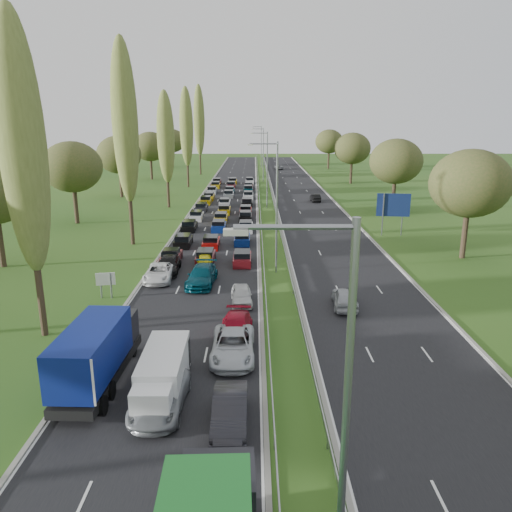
{
  "coord_description": "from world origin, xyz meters",
  "views": [
    {
      "loc": [
        2.47,
        -1.71,
        13.87
      ],
      "look_at": [
        2.62,
        43.32,
        1.5
      ],
      "focal_mm": 35.0,
      "sensor_mm": 36.0,
      "label": 1
    }
  ],
  "objects": [
    {
      "name": "blue_lorry",
      "position": [
        -5.9,
        22.6,
        1.89
      ],
      "size": [
        2.39,
        8.59,
        3.63
      ],
      "rotation": [
        0.0,
        0.0,
        -0.04
      ],
      "color": "black",
      "rests_on": "near_carriageway"
    },
    {
      "name": "far_car_1",
      "position": [
        13.08,
        84.58,
        0.68
      ],
      "size": [
        1.64,
        4.06,
        1.31
      ],
      "primitive_type": "imported",
      "rotation": [
        0.0,
        0.0,
        3.2
      ],
      "color": "black",
      "rests_on": "far_carriageway"
    },
    {
      "name": "near_car_9",
      "position": [
        1.32,
        18.72,
        0.78
      ],
      "size": [
        1.64,
        4.62,
        1.52
      ],
      "primitive_type": "imported",
      "rotation": [
        0.0,
        0.0,
        0.01
      ],
      "color": "black",
      "rests_on": "near_carriageway"
    },
    {
      "name": "traffic_queue_fill",
      "position": [
        -2.25,
        77.76,
        0.44
      ],
      "size": [
        9.12,
        68.47,
        0.8
      ],
      "color": "#590F14",
      "rests_on": "ground"
    },
    {
      "name": "direction_sign",
      "position": [
        19.4,
        58.33,
        3.57
      ],
      "size": [
        3.98,
        0.6,
        5.2
      ],
      "color": "gray",
      "rests_on": "ground"
    },
    {
      "name": "far_carriageway",
      "position": [
        11.25,
        82.5,
        0.0
      ],
      "size": [
        10.5,
        215.0,
        0.04
      ],
      "primitive_type": "cube",
      "color": "black",
      "rests_on": "ground"
    },
    {
      "name": "near_car_8",
      "position": [
        -2.28,
        44.13,
        0.67
      ],
      "size": [
        1.77,
        3.9,
        1.3
      ],
      "primitive_type": "imported",
      "rotation": [
        0.0,
        0.0,
        0.06
      ],
      "color": "#CAC00D",
      "rests_on": "near_carriageway"
    },
    {
      "name": "woodland_right",
      "position": [
        24.0,
        66.67,
        7.68
      ],
      "size": [
        8.0,
        153.0,
        11.1
      ],
      "color": "#2D2116",
      "rests_on": "ground"
    },
    {
      "name": "far_car_2",
      "position": [
        9.47,
        142.55,
        0.7
      ],
      "size": [
        2.47,
        4.97,
        1.35
      ],
      "primitive_type": "imported",
      "rotation": [
        0.0,
        0.0,
        3.19
      ],
      "color": "slate",
      "rests_on": "far_carriageway"
    },
    {
      "name": "poplar_row",
      "position": [
        -11.5,
        68.17,
        12.39
      ],
      "size": [
        2.8,
        127.8,
        22.44
      ],
      "color": "#2D2116",
      "rests_on": "ground"
    },
    {
      "name": "woodland_left",
      "position": [
        -22.0,
        62.63,
        7.68
      ],
      "size": [
        8.0,
        166.0,
        11.1
      ],
      "color": "#2D2116",
      "rests_on": "ground"
    },
    {
      "name": "white_van_front",
      "position": [
        -2.31,
        20.67,
        0.96
      ],
      "size": [
        1.83,
        4.67,
        1.88
      ],
      "rotation": [
        0.0,
        0.0,
        0.0
      ],
      "color": "white",
      "rests_on": "near_carriageway"
    },
    {
      "name": "near_car_6",
      "position": [
        -2.17,
        20.04,
        0.75
      ],
      "size": [
        2.54,
        5.29,
        1.45
      ],
      "primitive_type": "imported",
      "rotation": [
        0.0,
        0.0,
        -0.03
      ],
      "color": "gray",
      "rests_on": "near_carriageway"
    },
    {
      "name": "lamp_columns",
      "position": [
        4.5,
        78.0,
        6.0
      ],
      "size": [
        0.18,
        140.18,
        12.0
      ],
      "color": "gray",
      "rests_on": "ground"
    },
    {
      "name": "near_car_12",
      "position": [
        1.46,
        34.81,
        0.7
      ],
      "size": [
        1.86,
        4.06,
        1.35
      ],
      "primitive_type": "imported",
      "rotation": [
        0.0,
        0.0,
        0.07
      ],
      "color": "silver",
      "rests_on": "near_carriageway"
    },
    {
      "name": "near_carriageway",
      "position": [
        -2.25,
        82.5,
        0.0
      ],
      "size": [
        10.5,
        215.0,
        0.04
      ],
      "primitive_type": "cube",
      "color": "black",
      "rests_on": "ground"
    },
    {
      "name": "near_car_7",
      "position": [
        -2.09,
        39.39,
        0.82
      ],
      "size": [
        2.64,
        5.68,
        1.61
      ],
      "primitive_type": "imported",
      "rotation": [
        0.0,
        0.0,
        -0.07
      ],
      "color": "#043947",
      "rests_on": "near_carriageway"
    },
    {
      "name": "near_car_11",
      "position": [
        1.23,
        28.29,
        0.74
      ],
      "size": [
        2.34,
        5.1,
        1.45
      ],
      "primitive_type": "imported",
      "rotation": [
        0.0,
        0.0,
        -0.06
      ],
      "color": "maroon",
      "rests_on": "near_carriageway"
    },
    {
      "name": "white_van_rear",
      "position": [
        -2.29,
        22.28,
        1.12
      ],
      "size": [
        2.13,
        5.43,
        2.18
      ],
      "rotation": [
        0.0,
        0.0,
        0.01
      ],
      "color": "white",
      "rests_on": "near_carriageway"
    },
    {
      "name": "info_sign",
      "position": [
        -9.4,
        36.07,
        1.37
      ],
      "size": [
        1.49,
        0.42,
        2.1
      ],
      "color": "gray",
      "rests_on": "ground"
    },
    {
      "name": "near_car_10",
      "position": [
        1.18,
        25.65,
        0.79
      ],
      "size": [
        2.58,
        5.56,
        1.54
      ],
      "primitive_type": "imported",
      "rotation": [
        0.0,
        0.0,
        0.0
      ],
      "color": "silver",
      "rests_on": "near_carriageway"
    },
    {
      "name": "central_reservation",
      "position": [
        4.5,
        82.5,
        0.55
      ],
      "size": [
        2.36,
        215.0,
        0.32
      ],
      "color": "gray",
      "rests_on": "ground"
    },
    {
      "name": "ground",
      "position": [
        4.5,
        80.0,
        0.0
      ],
      "size": [
        260.0,
        260.0,
        0.0
      ],
      "primitive_type": "plane",
      "color": "#285219",
      "rests_on": "ground"
    },
    {
      "name": "near_car_3",
      "position": [
        -5.58,
        42.92,
        0.76
      ],
      "size": [
        2.21,
        5.17,
        1.48
      ],
      "primitive_type": "imported",
      "rotation": [
        0.0,
        0.0,
        0.03
      ],
      "color": "black",
      "rests_on": "near_carriageway"
    },
    {
      "name": "near_car_2",
      "position": [
        -5.97,
        40.59,
        0.73
      ],
      "size": [
        2.41,
        5.13,
        1.42
      ],
      "primitive_type": "imported",
      "rotation": [
        0.0,
        0.0,
        0.01
      ],
      "color": "white",
      "rests_on": "near_carriageway"
    },
    {
      "name": "far_car_0",
      "position": [
        9.37,
        33.97,
        0.78
      ],
      "size": [
        2.13,
        4.56,
        1.51
      ],
      "primitive_type": "imported",
      "rotation": [
        0.0,
        0.0,
        3.06
      ],
      "color": "#A8ACB1",
      "rests_on": "far_carriageway"
    }
  ]
}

